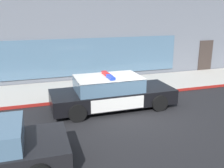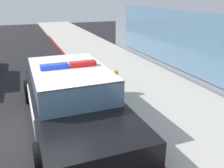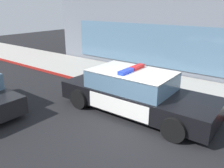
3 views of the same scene
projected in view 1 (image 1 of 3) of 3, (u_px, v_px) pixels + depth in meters
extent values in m
plane|color=black|center=(139.00, 114.00, 10.28)|extent=(48.00, 48.00, 0.00)
cube|color=#B2ADA3|center=(111.00, 87.00, 13.72)|extent=(48.00, 3.30, 0.15)
cube|color=maroon|center=(121.00, 96.00, 12.20)|extent=(28.80, 0.04, 0.14)
cube|color=slate|center=(99.00, 1.00, 18.30)|extent=(20.39, 8.73, 9.24)
cube|color=slate|center=(77.00, 57.00, 14.44)|extent=(12.23, 0.08, 2.10)
cube|color=#382D28|center=(205.00, 56.00, 17.06)|extent=(1.00, 0.08, 2.10)
cube|color=black|center=(113.00, 96.00, 10.84)|extent=(5.17, 1.92, 0.60)
cube|color=silver|center=(148.00, 89.00, 11.29)|extent=(1.77, 1.86, 0.05)
cube|color=silver|center=(70.00, 97.00, 10.25)|extent=(1.46, 1.85, 0.05)
cube|color=silver|center=(104.00, 90.00, 11.68)|extent=(2.16, 0.05, 0.51)
cube|color=silver|center=(118.00, 104.00, 9.94)|extent=(2.16, 0.05, 0.51)
cube|color=yellow|center=(104.00, 90.00, 11.70)|extent=(0.22, 0.01, 0.26)
cube|color=slate|center=(108.00, 84.00, 10.62)|extent=(2.69, 1.71, 0.60)
cube|color=silver|center=(108.00, 77.00, 10.54)|extent=(2.69, 1.71, 0.04)
cube|color=red|center=(106.00, 73.00, 10.83)|extent=(0.20, 0.64, 0.11)
cube|color=blue|center=(111.00, 77.00, 10.21)|extent=(0.20, 0.64, 0.11)
cylinder|color=black|center=(140.00, 90.00, 12.26)|extent=(0.68, 0.22, 0.68)
cylinder|color=black|center=(159.00, 103.00, 10.54)|extent=(0.68, 0.22, 0.68)
cylinder|color=black|center=(69.00, 97.00, 11.23)|extent=(0.68, 0.22, 0.68)
cylinder|color=black|center=(77.00, 113.00, 9.52)|extent=(0.68, 0.22, 0.68)
cylinder|color=gold|center=(79.00, 95.00, 12.00)|extent=(0.28, 0.28, 0.10)
cylinder|color=gold|center=(78.00, 89.00, 11.92)|extent=(0.19, 0.19, 0.45)
sphere|color=gold|center=(78.00, 83.00, 11.84)|extent=(0.22, 0.22, 0.22)
cylinder|color=#333338|center=(78.00, 82.00, 11.82)|extent=(0.06, 0.06, 0.05)
cylinder|color=#333338|center=(79.00, 90.00, 11.78)|extent=(0.09, 0.10, 0.09)
cylinder|color=#333338|center=(78.00, 88.00, 12.05)|extent=(0.09, 0.10, 0.09)
cylinder|color=#333338|center=(82.00, 89.00, 11.97)|extent=(0.10, 0.12, 0.12)
cylinder|color=black|center=(38.00, 138.00, 7.70)|extent=(0.64, 0.21, 0.64)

